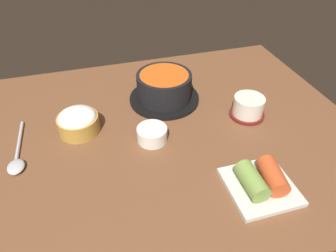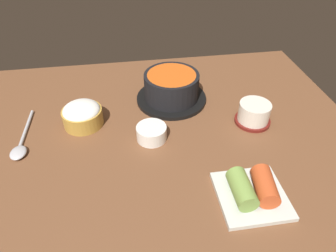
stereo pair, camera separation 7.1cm
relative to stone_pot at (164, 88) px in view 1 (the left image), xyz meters
The scene contains 7 objects.
dining_table 14.91cm from the stone_pot, 112.10° to the right, with size 100.00×76.00×2.00cm, color brown.
stone_pot is the anchor object (origin of this frame).
rice_bowl 24.76cm from the stone_pot, 162.94° to the right, with size 9.90×9.90×6.01cm.
tea_cup_with_saucer 22.91cm from the stone_pot, 34.58° to the right, with size 9.04×9.04×5.56cm.
banchan_cup_center 17.20cm from the stone_pot, 115.32° to the right, with size 7.18×7.18×3.47cm.
kimchi_plate 37.07cm from the stone_pot, 74.46° to the right, with size 13.10×13.10×4.99cm.
spoon 40.20cm from the stone_pot, 159.77° to the right, with size 3.60×18.49×1.35cm.
Camera 1 is at (-13.44, -55.13, 50.27)cm, focal length 32.33 mm.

